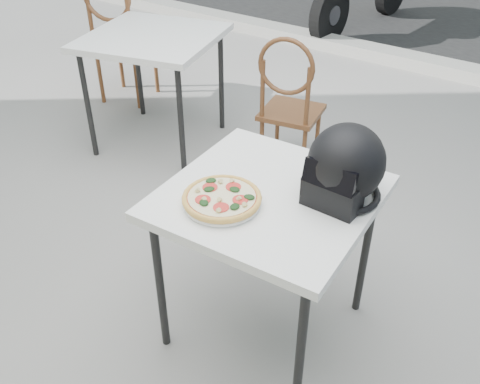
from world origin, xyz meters
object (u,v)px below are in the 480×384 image
Objects in this scene: plate at (222,202)px; cafe_chair_main at (289,99)px; cafe_table_main at (269,207)px; cafe_chair_side at (118,29)px; helmet at (345,168)px; cafe_table_side at (153,45)px; pizza at (222,198)px.

plate is 0.34× the size of cafe_chair_main.
cafe_chair_side is at bearing 148.86° from cafe_table_main.
helmet is 0.30× the size of cafe_table_side.
cafe_table_side reaches higher than cafe_table_main.
cafe_chair_main is 1.02m from cafe_table_side.
cafe_chair_main is at bearing 110.57° from pizza.
plate is at bearing 128.19° from cafe_chair_side.
helmet reaches higher than cafe_chair_main.
helmet is at bearing 117.68° from cafe_chair_main.
cafe_chair_main is at bearing 157.40° from cafe_chair_side.
cafe_chair_main reaches higher than cafe_table_side.
cafe_table_side is at bearing 140.79° from plate.
helmet is 2.09m from cafe_table_side.
pizza is at bearing -39.21° from cafe_table_side.
pizza is (-0.11, -0.17, 0.10)m from cafe_table_main.
cafe_table_main is at bearing -33.30° from cafe_table_side.
cafe_chair_main is 0.86× the size of cafe_chair_side.
cafe_chair_side is (-2.23, 1.59, -0.15)m from plate.
cafe_table_side is at bearing 140.79° from pizza.
cafe_chair_side is at bearing 144.66° from pizza.
cafe_chair_main is at bearing 117.23° from cafe_table_main.
plate is 2.74m from cafe_chair_side.
plate is at bearing -122.62° from cafe_table_main.
pizza is 0.35× the size of cafe_chair_main.
cafe_chair_main is at bearing 9.68° from cafe_table_side.
cafe_chair_main is at bearing 130.15° from helmet.
cafe_chair_main reaches higher than pizza.
pizza reaches higher than cafe_table_main.
pizza is 1.52m from cafe_chair_main.
cafe_chair_side reaches higher than cafe_table_main.
cafe_table_side is (-0.99, -0.17, 0.20)m from cafe_chair_main.
cafe_table_main is at bearing -148.41° from helmet.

